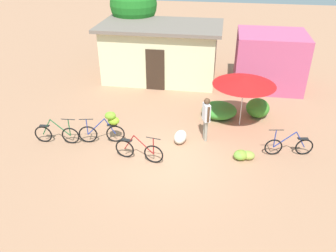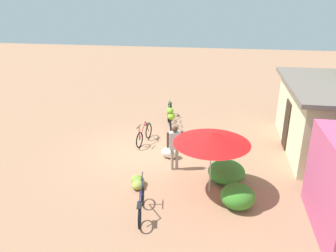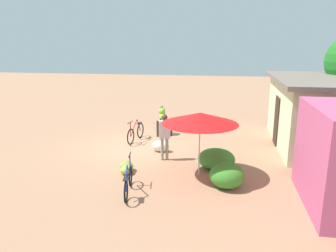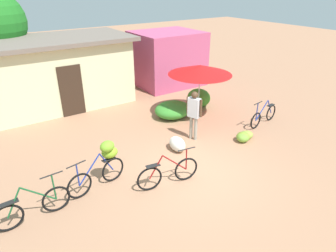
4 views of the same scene
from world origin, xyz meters
TOP-DOWN VIEW (x-y plane):
  - ground_plane at (0.00, 0.00)m, footprint 60.00×60.00m
  - building_low at (-1.50, 7.32)m, footprint 6.05×3.50m
  - shop_pink at (3.87, 7.19)m, footprint 3.20×2.80m
  - tree_behind_building at (-3.30, 9.19)m, footprint 2.52×2.52m
  - hedge_bush_front_left at (1.65, 3.42)m, footprint 1.45×1.27m
  - hedge_bush_front_right at (3.23, 3.77)m, footprint 0.95×1.04m
  - market_umbrella at (2.50, 2.89)m, footprint 2.39×2.39m
  - bicycle_leftmost at (-4.10, 0.47)m, footprint 1.68×0.18m
  - bicycle_near_pile at (-2.26, 0.82)m, footprint 1.65×0.50m
  - bicycle_center_loaded at (-0.91, -0.12)m, footprint 1.71×0.31m
  - bicycle_by_shop at (4.10, 1.01)m, footprint 1.67×0.33m
  - banana_pile_on_ground at (2.56, 0.50)m, footprint 0.82×0.65m
  - produce_sack at (0.32, 1.22)m, footprint 0.52×0.75m
  - person_vendor at (1.20, 1.54)m, footprint 0.33×0.55m

SIDE VIEW (x-z plane):
  - ground_plane at x=0.00m, z-range 0.00..0.00m
  - banana_pile_on_ground at x=2.56m, z-range -0.01..0.33m
  - produce_sack at x=0.32m, z-range 0.00..0.44m
  - hedge_bush_front_left at x=1.65m, z-range 0.00..0.62m
  - bicycle_by_shop at x=4.10m, z-range -0.16..0.85m
  - bicycle_leftmost at x=-4.10m, z-range -0.15..0.87m
  - bicycle_center_loaded at x=-0.91m, z-range -0.12..0.85m
  - hedge_bush_front_right at x=3.23m, z-range 0.00..0.76m
  - bicycle_near_pile at x=-2.26m, z-range 0.11..1.36m
  - person_vendor at x=1.20m, z-range 0.19..1.89m
  - shop_pink at x=3.87m, z-range 0.00..2.63m
  - building_low at x=-1.50m, z-range 0.02..2.83m
  - market_umbrella at x=2.50m, z-range 0.87..2.95m
  - tree_behind_building at x=-3.30m, z-range 1.01..5.62m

